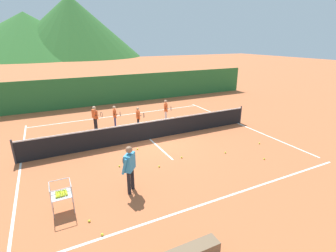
{
  "coord_description": "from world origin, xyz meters",
  "views": [
    {
      "loc": [
        -4.37,
        -10.89,
        4.82
      ],
      "look_at": [
        0.67,
        -0.72,
        0.84
      ],
      "focal_mm": 26.56,
      "sensor_mm": 36.0,
      "label": 1
    }
  ],
  "objects_px": {
    "tennis_ball_0": "(137,149)",
    "student_2": "(138,116)",
    "tennis_ball_8": "(182,157)",
    "tennis_net": "(150,130)",
    "instructor": "(130,165)",
    "tennis_ball_2": "(159,166)",
    "tennis_ball_6": "(259,143)",
    "tennis_ball_5": "(225,153)",
    "tennis_ball_4": "(264,159)",
    "student_3": "(166,109)",
    "tennis_ball_3": "(119,166)",
    "tennis_ball_1": "(89,221)",
    "student_1": "(115,114)",
    "student_0": "(95,116)",
    "tennis_ball_7": "(102,235)",
    "ball_cart": "(61,194)"
  },
  "relations": [
    {
      "from": "tennis_ball_4",
      "to": "tennis_ball_8",
      "type": "bearing_deg",
      "value": 151.41
    },
    {
      "from": "tennis_ball_6",
      "to": "tennis_net",
      "type": "bearing_deg",
      "value": 147.32
    },
    {
      "from": "tennis_ball_0",
      "to": "student_2",
      "type": "bearing_deg",
      "value": 68.86
    },
    {
      "from": "tennis_net",
      "to": "tennis_ball_8",
      "type": "bearing_deg",
      "value": -80.9
    },
    {
      "from": "student_1",
      "to": "ball_cart",
      "type": "height_order",
      "value": "student_1"
    },
    {
      "from": "student_2",
      "to": "tennis_ball_8",
      "type": "xyz_separation_m",
      "value": [
        0.35,
        -4.36,
        -0.71
      ]
    },
    {
      "from": "tennis_net",
      "to": "student_0",
      "type": "bearing_deg",
      "value": 128.22
    },
    {
      "from": "tennis_net",
      "to": "tennis_ball_2",
      "type": "xyz_separation_m",
      "value": [
        -0.79,
        -2.87,
        -0.47
      ]
    },
    {
      "from": "student_1",
      "to": "tennis_ball_2",
      "type": "bearing_deg",
      "value": -87.36
    },
    {
      "from": "student_1",
      "to": "tennis_ball_4",
      "type": "xyz_separation_m",
      "value": [
        4.52,
        -6.91,
        -0.71
      ]
    },
    {
      "from": "tennis_net",
      "to": "tennis_ball_4",
      "type": "relative_size",
      "value": 175.18
    },
    {
      "from": "student_2",
      "to": "tennis_ball_8",
      "type": "distance_m",
      "value": 4.44
    },
    {
      "from": "tennis_ball_2",
      "to": "tennis_ball_4",
      "type": "distance_m",
      "value": 4.48
    },
    {
      "from": "student_0",
      "to": "tennis_ball_2",
      "type": "bearing_deg",
      "value": -76.38
    },
    {
      "from": "student_2",
      "to": "ball_cart",
      "type": "relative_size",
      "value": 1.38
    },
    {
      "from": "instructor",
      "to": "tennis_ball_4",
      "type": "xyz_separation_m",
      "value": [
        5.78,
        -0.3,
        -0.94
      ]
    },
    {
      "from": "ball_cart",
      "to": "tennis_ball_0",
      "type": "height_order",
      "value": "ball_cart"
    },
    {
      "from": "tennis_ball_2",
      "to": "tennis_ball_6",
      "type": "distance_m",
      "value": 5.34
    },
    {
      "from": "student_3",
      "to": "tennis_ball_7",
      "type": "height_order",
      "value": "student_3"
    },
    {
      "from": "tennis_ball_0",
      "to": "tennis_ball_4",
      "type": "xyz_separation_m",
      "value": [
        4.47,
        -3.32,
        0.0
      ]
    },
    {
      "from": "tennis_ball_4",
      "to": "tennis_ball_7",
      "type": "relative_size",
      "value": 1.0
    },
    {
      "from": "instructor",
      "to": "tennis_ball_7",
      "type": "height_order",
      "value": "instructor"
    },
    {
      "from": "student_1",
      "to": "ball_cart",
      "type": "distance_m",
      "value": 7.49
    },
    {
      "from": "tennis_ball_6",
      "to": "tennis_ball_1",
      "type": "bearing_deg",
      "value": -166.95
    },
    {
      "from": "tennis_net",
      "to": "instructor",
      "type": "relative_size",
      "value": 7.31
    },
    {
      "from": "student_3",
      "to": "instructor",
      "type": "bearing_deg",
      "value": -124.79
    },
    {
      "from": "student_0",
      "to": "tennis_ball_4",
      "type": "xyz_separation_m",
      "value": [
        5.62,
        -6.95,
        -0.77
      ]
    },
    {
      "from": "tennis_ball_5",
      "to": "tennis_net",
      "type": "bearing_deg",
      "value": 128.45
    },
    {
      "from": "instructor",
      "to": "tennis_ball_1",
      "type": "bearing_deg",
      "value": -148.8
    },
    {
      "from": "student_0",
      "to": "tennis_ball_5",
      "type": "xyz_separation_m",
      "value": [
        4.54,
        -5.74,
        -0.77
      ]
    },
    {
      "from": "tennis_net",
      "to": "tennis_ball_8",
      "type": "distance_m",
      "value": 2.64
    },
    {
      "from": "student_1",
      "to": "tennis_ball_0",
      "type": "relative_size",
      "value": 18.25
    },
    {
      "from": "instructor",
      "to": "tennis_ball_8",
      "type": "distance_m",
      "value": 3.19
    },
    {
      "from": "tennis_net",
      "to": "tennis_ball_0",
      "type": "height_order",
      "value": "tennis_net"
    },
    {
      "from": "tennis_ball_0",
      "to": "tennis_ball_3",
      "type": "xyz_separation_m",
      "value": [
        -1.2,
        -1.22,
        0.0
      ]
    },
    {
      "from": "tennis_net",
      "to": "student_1",
      "type": "xyz_separation_m",
      "value": [
        -1.04,
        2.67,
        0.25
      ]
    },
    {
      "from": "tennis_ball_4",
      "to": "tennis_ball_8",
      "type": "distance_m",
      "value": 3.49
    },
    {
      "from": "tennis_ball_5",
      "to": "tennis_ball_0",
      "type": "bearing_deg",
      "value": 148.25
    },
    {
      "from": "tennis_net",
      "to": "student_3",
      "type": "xyz_separation_m",
      "value": [
        2.04,
        2.31,
        0.31
      ]
    },
    {
      "from": "tennis_ball_0",
      "to": "tennis_ball_8",
      "type": "bearing_deg",
      "value": -49.5
    },
    {
      "from": "tennis_ball_6",
      "to": "tennis_ball_5",
      "type": "bearing_deg",
      "value": -177.38
    },
    {
      "from": "tennis_ball_0",
      "to": "tennis_ball_6",
      "type": "height_order",
      "value": "same"
    },
    {
      "from": "instructor",
      "to": "tennis_ball_4",
      "type": "height_order",
      "value": "instructor"
    },
    {
      "from": "student_1",
      "to": "tennis_ball_2",
      "type": "relative_size",
      "value": 18.25
    },
    {
      "from": "student_1",
      "to": "tennis_ball_1",
      "type": "xyz_separation_m",
      "value": [
        -2.79,
        -7.53,
        -0.71
      ]
    },
    {
      "from": "tennis_ball_4",
      "to": "student_3",
      "type": "bearing_deg",
      "value": 102.43
    },
    {
      "from": "tennis_ball_4",
      "to": "tennis_ball_8",
      "type": "height_order",
      "value": "same"
    },
    {
      "from": "tennis_ball_8",
      "to": "tennis_ball_0",
      "type": "bearing_deg",
      "value": 130.5
    },
    {
      "from": "tennis_ball_1",
      "to": "tennis_ball_3",
      "type": "bearing_deg",
      "value": 59.02
    },
    {
      "from": "instructor",
      "to": "tennis_ball_2",
      "type": "xyz_separation_m",
      "value": [
        1.52,
        1.07,
        -0.94
      ]
    }
  ]
}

